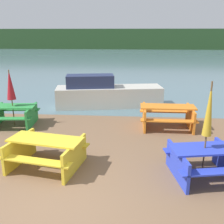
% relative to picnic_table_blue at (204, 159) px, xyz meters
% --- Properties ---
extents(ground_plane, '(60.00, 60.00, 0.00)m').
position_rel_picnic_table_blue_xyz_m(ground_plane, '(-3.27, -1.39, -0.44)').
color(ground_plane, brown).
extents(water, '(60.00, 50.00, 0.00)m').
position_rel_picnic_table_blue_xyz_m(water, '(-3.27, 29.47, -0.44)').
color(water, slate).
rests_on(water, ground_plane).
extents(far_treeline, '(80.00, 1.60, 4.00)m').
position_rel_picnic_table_blue_xyz_m(far_treeline, '(-3.27, 49.47, 1.56)').
color(far_treeline, '#284723').
rests_on(far_treeline, water).
extents(picnic_table_blue, '(1.75, 1.63, 0.73)m').
position_rel_picnic_table_blue_xyz_m(picnic_table_blue, '(0.00, 0.00, 0.00)').
color(picnic_table_blue, blue).
rests_on(picnic_table_blue, ground_plane).
extents(picnic_table_yellow, '(2.02, 1.69, 0.76)m').
position_rel_picnic_table_blue_xyz_m(picnic_table_yellow, '(-3.77, 0.18, 0.02)').
color(picnic_table_yellow, yellow).
rests_on(picnic_table_yellow, ground_plane).
extents(picnic_table_green, '(1.70, 1.51, 0.74)m').
position_rel_picnic_table_blue_xyz_m(picnic_table_green, '(-5.93, 3.12, 0.01)').
color(picnic_table_green, green).
rests_on(picnic_table_green, ground_plane).
extents(picnic_table_orange, '(1.90, 1.39, 0.79)m').
position_rel_picnic_table_blue_xyz_m(picnic_table_orange, '(-0.42, 3.29, 0.04)').
color(picnic_table_orange, orange).
rests_on(picnic_table_orange, ground_plane).
extents(umbrella_crimson, '(0.30, 0.30, 2.02)m').
position_rel_picnic_table_blue_xyz_m(umbrella_crimson, '(-5.93, 3.12, 1.05)').
color(umbrella_crimson, brown).
rests_on(umbrella_crimson, ground_plane).
extents(umbrella_gold, '(0.21, 0.21, 2.26)m').
position_rel_picnic_table_blue_xyz_m(umbrella_gold, '(-0.00, -0.00, 1.18)').
color(umbrella_gold, brown).
rests_on(umbrella_gold, ground_plane).
extents(boat, '(4.87, 2.02, 1.44)m').
position_rel_picnic_table_blue_xyz_m(boat, '(-2.84, 5.96, 0.13)').
color(boat, beige).
rests_on(boat, water).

